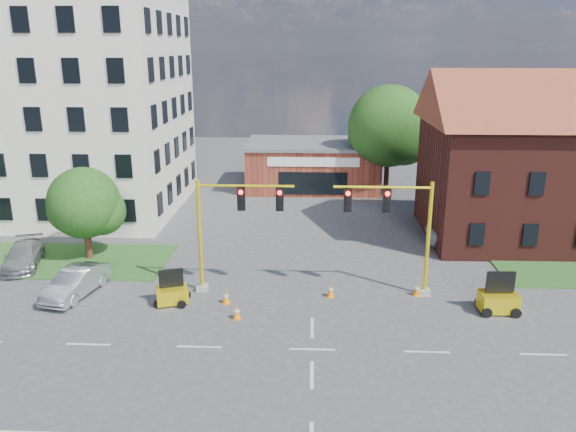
% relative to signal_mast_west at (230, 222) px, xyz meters
% --- Properties ---
extents(ground, '(120.00, 120.00, 0.00)m').
position_rel_signal_mast_west_xyz_m(ground, '(4.36, -6.00, -3.92)').
color(ground, '#424244').
rests_on(ground, ground).
extents(lane_markings, '(60.00, 36.00, 0.01)m').
position_rel_signal_mast_west_xyz_m(lane_markings, '(4.36, -9.00, -3.91)').
color(lane_markings, silver).
rests_on(lane_markings, ground).
extents(office_block, '(18.40, 15.40, 20.60)m').
position_rel_signal_mast_west_xyz_m(office_block, '(-15.64, 15.91, 6.39)').
color(office_block, silver).
rests_on(office_block, ground).
extents(brick_shop, '(12.40, 8.40, 4.30)m').
position_rel_signal_mast_west_xyz_m(brick_shop, '(4.36, 23.99, -1.76)').
color(brick_shop, maroon).
rests_on(brick_shop, ground).
extents(tree_large, '(7.43, 7.08, 9.75)m').
position_rel_signal_mast_west_xyz_m(tree_large, '(11.22, 21.08, 2.03)').
color(tree_large, '#381F14').
rests_on(tree_large, ground).
extents(tree_nw_front, '(4.60, 4.38, 5.82)m').
position_rel_signal_mast_west_xyz_m(tree_nw_front, '(-9.42, 4.58, -0.45)').
color(tree_nw_front, '#381F14').
rests_on(tree_nw_front, ground).
extents(signal_mast_west, '(5.30, 0.60, 6.20)m').
position_rel_signal_mast_west_xyz_m(signal_mast_west, '(0.00, 0.00, 0.00)').
color(signal_mast_west, gray).
rests_on(signal_mast_west, ground).
extents(signal_mast_east, '(5.30, 0.60, 6.20)m').
position_rel_signal_mast_west_xyz_m(signal_mast_east, '(8.71, 0.00, 0.00)').
color(signal_mast_east, gray).
rests_on(signal_mast_east, ground).
extents(trailer_west, '(1.85, 1.52, 1.81)m').
position_rel_signal_mast_west_xyz_m(trailer_west, '(-2.89, -1.68, -3.35)').
color(trailer_west, yellow).
rests_on(trailer_west, ground).
extents(trailer_east, '(1.87, 1.28, 2.07)m').
position_rel_signal_mast_west_xyz_m(trailer_east, '(13.63, -1.93, -3.27)').
color(trailer_east, yellow).
rests_on(trailer_east, ground).
extents(cone_a, '(0.40, 0.40, 0.70)m').
position_rel_signal_mast_west_xyz_m(cone_a, '(0.67, -3.26, -3.58)').
color(cone_a, orange).
rests_on(cone_a, ground).
extents(cone_b, '(0.40, 0.40, 0.70)m').
position_rel_signal_mast_west_xyz_m(cone_b, '(-0.11, -1.55, -3.58)').
color(cone_b, orange).
rests_on(cone_b, ground).
extents(cone_c, '(0.40, 0.40, 0.70)m').
position_rel_signal_mast_west_xyz_m(cone_c, '(5.32, -0.52, -3.58)').
color(cone_c, orange).
rests_on(cone_c, ground).
extents(cone_d, '(0.40, 0.40, 0.70)m').
position_rel_signal_mast_west_xyz_m(cone_d, '(9.93, -0.16, -3.58)').
color(cone_d, orange).
rests_on(cone_d, ground).
extents(pickup_white, '(5.72, 2.65, 1.59)m').
position_rel_signal_mast_west_xyz_m(pickup_white, '(14.82, 7.92, -3.13)').
color(pickup_white, silver).
rests_on(pickup_white, ground).
extents(sedan_silver_front, '(2.44, 4.72, 1.48)m').
position_rel_signal_mast_west_xyz_m(sedan_silver_front, '(-8.24, -0.92, -3.18)').
color(sedan_silver_front, '#929599').
rests_on(sedan_silver_front, ground).
extents(sedan_silver_rear, '(3.10, 5.02, 1.36)m').
position_rel_signal_mast_west_xyz_m(sedan_silver_rear, '(-13.12, 3.03, -3.24)').
color(sedan_silver_rear, '#929599').
rests_on(sedan_silver_rear, ground).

